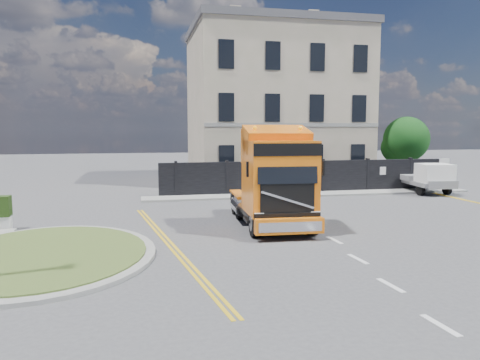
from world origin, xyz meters
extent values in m
plane|color=#424244|center=(0.00, 0.00, 0.00)|extent=(120.00, 120.00, 0.00)
cylinder|color=gray|center=(-7.00, -3.00, 0.06)|extent=(6.80, 6.80, 0.12)
cylinder|color=#3E5020|center=(-7.00, -3.00, 0.14)|extent=(6.20, 6.20, 0.05)
cube|color=black|center=(6.00, 9.00, 1.00)|extent=(18.00, 0.25, 2.00)
cube|color=silver|center=(14.50, 9.00, 1.00)|extent=(2.60, 0.12, 2.00)
cube|color=#C2AE9A|center=(6.00, 16.50, 5.50)|extent=(12.00, 10.00, 11.00)
cube|color=#4D4D52|center=(6.00, 16.50, 11.25)|extent=(12.30, 10.30, 0.50)
cube|color=#C2AE9A|center=(3.00, 16.50, 12.00)|extent=(0.80, 0.80, 1.60)
cube|color=#C2AE9A|center=(9.00, 16.50, 12.00)|extent=(0.80, 0.80, 1.60)
cylinder|color=#382619|center=(14.50, 12.00, 1.20)|extent=(0.24, 0.24, 2.40)
sphere|color=black|center=(14.50, 12.00, 3.20)|extent=(3.20, 3.20, 3.20)
sphere|color=black|center=(14.00, 12.40, 2.60)|extent=(2.20, 2.20, 2.20)
cube|color=gray|center=(6.00, 8.10, 0.06)|extent=(20.00, 1.60, 0.12)
cube|color=black|center=(1.23, 0.72, 0.74)|extent=(2.75, 6.34, 0.44)
cube|color=orange|center=(1.14, -1.00, 2.12)|extent=(2.60, 2.70, 2.76)
cube|color=orange|center=(1.19, 0.03, 3.26)|extent=(2.51, 1.02, 1.38)
cube|color=black|center=(1.07, -2.26, 2.52)|extent=(2.17, 0.18, 1.04)
cube|color=orange|center=(1.05, -2.58, 0.54)|extent=(2.48, 0.48, 0.54)
cylinder|color=black|center=(0.03, -1.73, 0.51)|extent=(0.37, 1.04, 1.03)
cylinder|color=gray|center=(0.03, -1.73, 0.51)|extent=(0.39, 0.58, 0.56)
cylinder|color=black|center=(2.16, -1.85, 0.51)|extent=(0.37, 1.04, 1.03)
cylinder|color=gray|center=(2.16, -1.85, 0.51)|extent=(0.39, 0.58, 0.56)
cylinder|color=black|center=(0.22, 1.77, 0.51)|extent=(0.37, 1.04, 1.03)
cylinder|color=gray|center=(0.22, 1.77, 0.51)|extent=(0.39, 0.58, 0.56)
cylinder|color=black|center=(2.35, 1.65, 0.51)|extent=(0.37, 1.04, 1.03)
cylinder|color=gray|center=(2.35, 1.65, 0.51)|extent=(0.39, 0.58, 0.56)
cylinder|color=black|center=(0.28, 2.95, 0.51)|extent=(0.37, 1.04, 1.03)
cylinder|color=gray|center=(0.28, 2.95, 0.51)|extent=(0.39, 0.58, 0.56)
cylinder|color=black|center=(2.41, 2.83, 0.51)|extent=(0.37, 1.04, 1.03)
cylinder|color=gray|center=(2.41, 2.83, 0.51)|extent=(0.39, 0.58, 0.56)
cube|color=slate|center=(13.11, 8.00, 0.65)|extent=(2.31, 4.67, 0.23)
cube|color=white|center=(13.11, 6.60, 1.26)|extent=(1.97, 1.89, 1.22)
cylinder|color=black|center=(12.22, 6.60, 0.33)|extent=(0.23, 0.65, 0.65)
cylinder|color=black|center=(14.00, 6.60, 0.33)|extent=(0.23, 0.65, 0.65)
cylinder|color=black|center=(12.22, 9.40, 0.33)|extent=(0.23, 0.65, 0.65)
cylinder|color=black|center=(14.00, 9.40, 0.33)|extent=(0.23, 0.65, 0.65)
camera|label=1|loc=(-4.05, -17.97, 3.94)|focal=35.00mm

